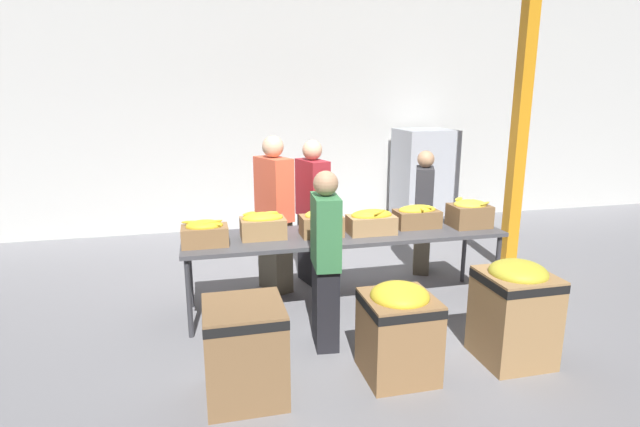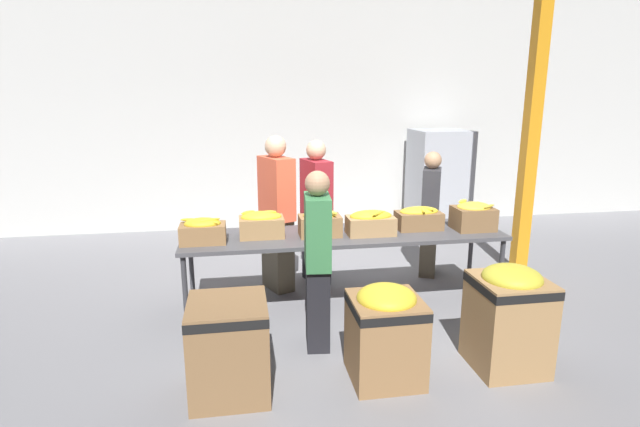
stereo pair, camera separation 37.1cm
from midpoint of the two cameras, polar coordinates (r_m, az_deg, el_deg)
ground_plane at (r=5.45m, az=0.80°, el=-10.47°), size 30.00×30.00×0.00m
wall_back at (r=8.35m, az=-5.15°, el=12.08°), size 16.00×0.08×4.00m
sorting_table at (r=5.18m, az=0.82°, el=-2.75°), size 3.30×0.81×0.81m
banana_box_0 at (r=4.89m, az=-15.17°, el=-2.15°), size 0.44×0.27×0.25m
banana_box_1 at (r=5.02m, az=-8.65°, el=-1.33°), size 0.44×0.29×0.27m
banana_box_2 at (r=5.04m, az=-1.92°, el=-1.08°), size 0.42×0.28×0.28m
banana_box_3 at (r=5.13m, az=3.85°, el=-0.92°), size 0.48×0.29×0.26m
banana_box_4 at (r=5.43m, az=9.13°, el=-0.30°), size 0.47×0.29×0.25m
banana_box_5 at (r=5.57m, az=14.91°, el=0.07°), size 0.41×0.33×0.31m
volunteer_0 at (r=6.31m, az=10.07°, el=0.06°), size 0.35×0.46×1.54m
volunteer_1 at (r=4.37m, az=-1.81°, el=-5.55°), size 0.25×0.45×1.59m
volunteer_2 at (r=5.64m, az=-7.11°, el=-0.25°), size 0.41×0.53×1.77m
volunteer_3 at (r=5.85m, az=-2.67°, el=0.01°), size 0.34×0.50×1.70m
donation_bin_0 at (r=3.88m, az=-11.42°, el=-14.86°), size 0.58×0.58×0.74m
donation_bin_1 at (r=4.07m, az=6.33°, el=-12.89°), size 0.55×0.55×0.78m
donation_bin_2 at (r=4.49m, az=19.14°, el=-10.24°), size 0.56×0.56×0.89m
support_pillar at (r=6.51m, az=20.50°, el=10.83°), size 0.16×0.16×4.00m
pallet_stack_0 at (r=8.45m, az=10.49°, el=3.81°), size 0.92×0.92×1.64m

